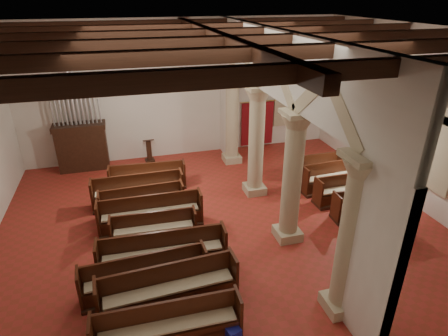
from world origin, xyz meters
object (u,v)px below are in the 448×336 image
(processional_banner, at_px, (303,130))
(aisle_pew_0, at_px, (384,226))
(pipe_organ, at_px, (81,138))
(lectern, at_px, (149,152))
(nave_pew_0, at_px, (169,332))

(processional_banner, distance_m, aisle_pew_0, 7.64)
(pipe_organ, bearing_deg, lectern, -0.21)
(pipe_organ, distance_m, processional_banner, 10.24)
(lectern, height_order, aisle_pew_0, lectern)
(nave_pew_0, xyz_separation_m, aisle_pew_0, (7.02, 2.21, -0.01))
(aisle_pew_0, bearing_deg, pipe_organ, 136.55)
(processional_banner, bearing_deg, pipe_organ, 173.40)
(lectern, xyz_separation_m, aisle_pew_0, (6.50, -7.66, -0.13))
(pipe_organ, height_order, lectern, pipe_organ)
(lectern, bearing_deg, processional_banner, -5.47)
(lectern, distance_m, processional_banner, 7.49)
(lectern, height_order, nave_pew_0, lectern)
(aisle_pew_0, bearing_deg, processional_banner, 78.84)
(lectern, height_order, processional_banner, processional_banner)
(pipe_organ, bearing_deg, nave_pew_0, -77.30)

